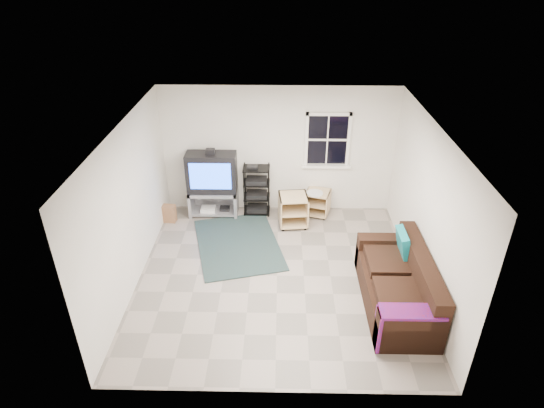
{
  "coord_description": "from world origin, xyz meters",
  "views": [
    {
      "loc": [
        0.04,
        -6.05,
        4.82
      ],
      "look_at": [
        -0.09,
        0.4,
        1.16
      ],
      "focal_mm": 30.0,
      "sensor_mm": 36.0,
      "label": 1
    }
  ],
  "objects_px": {
    "av_rack": "(257,193)",
    "tv_unit": "(212,179)",
    "sofa": "(399,286)",
    "side_table_right": "(318,201)",
    "side_table_left": "(293,208)"
  },
  "relations": [
    {
      "from": "tv_unit",
      "to": "av_rack",
      "type": "distance_m",
      "value": 0.94
    },
    {
      "from": "av_rack",
      "to": "tv_unit",
      "type": "bearing_deg",
      "value": -176.41
    },
    {
      "from": "tv_unit",
      "to": "side_table_right",
      "type": "height_order",
      "value": "tv_unit"
    },
    {
      "from": "tv_unit",
      "to": "av_rack",
      "type": "xyz_separation_m",
      "value": [
        0.88,
        0.06,
        -0.33
      ]
    },
    {
      "from": "sofa",
      "to": "av_rack",
      "type": "bearing_deg",
      "value": 129.99
    },
    {
      "from": "tv_unit",
      "to": "sofa",
      "type": "height_order",
      "value": "tv_unit"
    },
    {
      "from": "side_table_right",
      "to": "sofa",
      "type": "bearing_deg",
      "value": -68.93
    },
    {
      "from": "side_table_right",
      "to": "sofa",
      "type": "distance_m",
      "value": 2.91
    },
    {
      "from": "side_table_left",
      "to": "side_table_right",
      "type": "relative_size",
      "value": 1.1
    },
    {
      "from": "tv_unit",
      "to": "sofa",
      "type": "xyz_separation_m",
      "value": [
        3.17,
        -2.68,
        -0.45
      ]
    },
    {
      "from": "tv_unit",
      "to": "sofa",
      "type": "distance_m",
      "value": 4.17
    },
    {
      "from": "sofa",
      "to": "side_table_left",
      "type": "bearing_deg",
      "value": 123.97
    },
    {
      "from": "av_rack",
      "to": "sofa",
      "type": "distance_m",
      "value": 3.57
    },
    {
      "from": "tv_unit",
      "to": "side_table_right",
      "type": "xyz_separation_m",
      "value": [
        2.13,
        0.04,
        -0.49
      ]
    },
    {
      "from": "tv_unit",
      "to": "side_table_left",
      "type": "bearing_deg",
      "value": -12.52
    }
  ]
}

